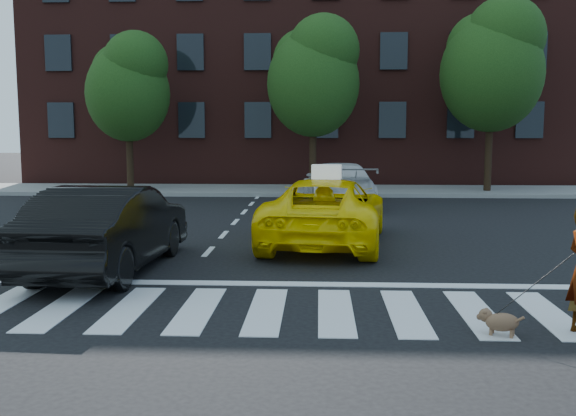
% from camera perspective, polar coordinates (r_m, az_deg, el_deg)
% --- Properties ---
extents(ground, '(120.00, 120.00, 0.00)m').
position_cam_1_polar(ground, '(9.37, -1.95, -9.11)').
color(ground, black).
rests_on(ground, ground).
extents(crosswalk, '(13.00, 2.40, 0.01)m').
position_cam_1_polar(crosswalk, '(9.37, -1.95, -9.07)').
color(crosswalk, silver).
rests_on(crosswalk, ground).
extents(stop_line, '(12.00, 0.30, 0.01)m').
position_cam_1_polar(stop_line, '(10.91, -1.26, -6.74)').
color(stop_line, silver).
rests_on(stop_line, ground).
extents(sidewalk_far, '(30.00, 4.00, 0.15)m').
position_cam_1_polar(sidewalk_far, '(26.60, 1.14, 1.58)').
color(sidewalk_far, slate).
rests_on(sidewalk_far, ground).
extents(building, '(26.00, 10.00, 12.00)m').
position_cam_1_polar(building, '(34.14, 1.53, 12.75)').
color(building, '#431C18').
rests_on(building, ground).
extents(tree_left, '(3.39, 3.38, 6.50)m').
position_cam_1_polar(tree_left, '(27.15, -14.00, 10.71)').
color(tree_left, black).
rests_on(tree_left, ground).
extents(tree_mid, '(3.69, 3.69, 7.10)m').
position_cam_1_polar(tree_mid, '(26.06, 2.33, 11.98)').
color(tree_mid, black).
rests_on(tree_mid, ground).
extents(tree_right, '(4.00, 4.00, 7.70)m').
position_cam_1_polar(tree_right, '(26.97, 17.75, 12.37)').
color(tree_right, black).
rests_on(tree_right, ground).
extents(taxi, '(3.10, 5.64, 1.50)m').
position_cam_1_polar(taxi, '(14.60, 3.42, -0.28)').
color(taxi, '#FFDA05').
rests_on(taxi, ground).
extents(black_sedan, '(1.90, 4.89, 1.59)m').
position_cam_1_polar(black_sedan, '(12.25, -15.57, -1.72)').
color(black_sedan, black).
rests_on(black_sedan, ground).
extents(white_suv, '(2.63, 5.28, 1.47)m').
position_cam_1_polar(white_suv, '(21.96, 4.46, 2.14)').
color(white_suv, silver).
rests_on(white_suv, ground).
extents(dog, '(0.56, 0.39, 0.34)m').
position_cam_1_polar(dog, '(8.64, 18.21, -9.51)').
color(dog, '#8E6548').
rests_on(dog, ground).
extents(taxi_sign, '(0.68, 0.35, 0.32)m').
position_cam_1_polar(taxi_sign, '(14.32, 3.45, 3.23)').
color(taxi_sign, white).
rests_on(taxi_sign, taxi).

